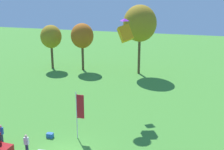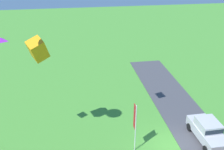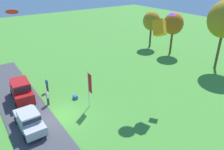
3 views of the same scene
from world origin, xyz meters
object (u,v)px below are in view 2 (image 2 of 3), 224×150
flag_banner (135,121)px  car_sedan_far_end (208,130)px  kite_diamond_over_trees (0,39)px  kite_box_trailing_tail (38,49)px

flag_banner → car_sedan_far_end: bearing=-90.2°
flag_banner → kite_diamond_over_trees: size_ratio=5.13×
car_sedan_far_end → kite_diamond_over_trees: bearing=83.2°
car_sedan_far_end → kite_box_trailing_tail: (2.40, 13.18, 7.06)m
car_sedan_far_end → kite_diamond_over_trees: size_ratio=5.37×
car_sedan_far_end → kite_box_trailing_tail: 15.15m
flag_banner → kite_box_trailing_tail: (2.38, 6.89, 5.43)m
flag_banner → kite_diamond_over_trees: 11.40m
kite_box_trailing_tail → kite_diamond_over_trees: size_ratio=1.82×
flag_banner → kite_box_trailing_tail: size_ratio=2.83×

